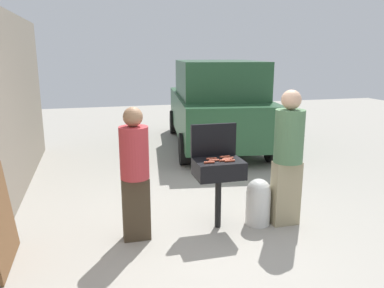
{
  "coord_description": "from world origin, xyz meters",
  "views": [
    {
      "loc": [
        -1.37,
        -4.17,
        2.2
      ],
      "look_at": [
        -0.11,
        0.65,
        1.0
      ],
      "focal_mm": 35.59,
      "sensor_mm": 36.0,
      "label": 1
    }
  ],
  "objects_px": {
    "hot_dog_4": "(212,159)",
    "hot_dog_6": "(209,162)",
    "leaning_board": "(1,219)",
    "person_right": "(288,153)",
    "hot_dog_7": "(230,161)",
    "hot_dog_3": "(214,160)",
    "hot_dog_2": "(227,159)",
    "person_left": "(135,170)",
    "bbq_grill": "(219,171)",
    "parked_minivan": "(217,104)",
    "hot_dog_5": "(224,160)",
    "hot_dog_1": "(228,158)",
    "hot_dog_0": "(225,157)",
    "propane_tank": "(258,201)"
  },
  "relations": [
    {
      "from": "hot_dog_3",
      "to": "parked_minivan",
      "type": "height_order",
      "value": "parked_minivan"
    },
    {
      "from": "hot_dog_5",
      "to": "leaning_board",
      "type": "height_order",
      "value": "leaning_board"
    },
    {
      "from": "hot_dog_2",
      "to": "hot_dog_4",
      "type": "distance_m",
      "value": 0.19
    },
    {
      "from": "person_left",
      "to": "hot_dog_6",
      "type": "bearing_deg",
      "value": -18.39
    },
    {
      "from": "bbq_grill",
      "to": "hot_dog_4",
      "type": "height_order",
      "value": "hot_dog_4"
    },
    {
      "from": "hot_dog_2",
      "to": "hot_dog_6",
      "type": "bearing_deg",
      "value": -163.84
    },
    {
      "from": "person_right",
      "to": "hot_dog_4",
      "type": "bearing_deg",
      "value": -5.18
    },
    {
      "from": "hot_dog_4",
      "to": "hot_dog_5",
      "type": "height_order",
      "value": "same"
    },
    {
      "from": "hot_dog_1",
      "to": "person_right",
      "type": "height_order",
      "value": "person_right"
    },
    {
      "from": "hot_dog_1",
      "to": "hot_dog_6",
      "type": "bearing_deg",
      "value": -157.14
    },
    {
      "from": "hot_dog_2",
      "to": "hot_dog_7",
      "type": "height_order",
      "value": "same"
    },
    {
      "from": "hot_dog_0",
      "to": "propane_tank",
      "type": "xyz_separation_m",
      "value": [
        0.43,
        -0.14,
        -0.59
      ]
    },
    {
      "from": "propane_tank",
      "to": "parked_minivan",
      "type": "distance_m",
      "value": 4.39
    },
    {
      "from": "hot_dog_7",
      "to": "person_left",
      "type": "relative_size",
      "value": 0.08
    },
    {
      "from": "hot_dog_7",
      "to": "hot_dog_6",
      "type": "bearing_deg",
      "value": 179.79
    },
    {
      "from": "bbq_grill",
      "to": "hot_dog_0",
      "type": "relative_size",
      "value": 6.9
    },
    {
      "from": "hot_dog_5",
      "to": "person_right",
      "type": "bearing_deg",
      "value": -4.07
    },
    {
      "from": "bbq_grill",
      "to": "parked_minivan",
      "type": "xyz_separation_m",
      "value": [
        1.37,
        4.2,
        0.27
      ]
    },
    {
      "from": "bbq_grill",
      "to": "hot_dog_3",
      "type": "xyz_separation_m",
      "value": [
        -0.08,
        -0.04,
        0.15
      ]
    },
    {
      "from": "hot_dog_1",
      "to": "parked_minivan",
      "type": "bearing_deg",
      "value": 73.56
    },
    {
      "from": "hot_dog_0",
      "to": "hot_dog_2",
      "type": "relative_size",
      "value": 1.0
    },
    {
      "from": "hot_dog_4",
      "to": "parked_minivan",
      "type": "xyz_separation_m",
      "value": [
        1.45,
        4.16,
        0.12
      ]
    },
    {
      "from": "bbq_grill",
      "to": "hot_dog_2",
      "type": "relative_size",
      "value": 6.9
    },
    {
      "from": "hot_dog_2",
      "to": "hot_dog_5",
      "type": "height_order",
      "value": "same"
    },
    {
      "from": "bbq_grill",
      "to": "hot_dog_7",
      "type": "bearing_deg",
      "value": -45.42
    },
    {
      "from": "hot_dog_7",
      "to": "hot_dog_3",
      "type": "bearing_deg",
      "value": 159.26
    },
    {
      "from": "hot_dog_3",
      "to": "hot_dog_6",
      "type": "xyz_separation_m",
      "value": [
        -0.08,
        -0.07,
        0.0
      ]
    },
    {
      "from": "hot_dog_6",
      "to": "leaning_board",
      "type": "distance_m",
      "value": 2.35
    },
    {
      "from": "bbq_grill",
      "to": "person_right",
      "type": "relative_size",
      "value": 0.51
    },
    {
      "from": "hot_dog_4",
      "to": "person_right",
      "type": "relative_size",
      "value": 0.07
    },
    {
      "from": "hot_dog_4",
      "to": "hot_dog_6",
      "type": "relative_size",
      "value": 1.0
    },
    {
      "from": "hot_dog_2",
      "to": "person_left",
      "type": "height_order",
      "value": "person_left"
    },
    {
      "from": "person_right",
      "to": "hot_dog_5",
      "type": "bearing_deg",
      "value": 0.8
    },
    {
      "from": "propane_tank",
      "to": "hot_dog_5",
      "type": "bearing_deg",
      "value": -177.64
    },
    {
      "from": "hot_dog_6",
      "to": "hot_dog_7",
      "type": "bearing_deg",
      "value": -0.21
    },
    {
      "from": "hot_dog_4",
      "to": "hot_dog_7",
      "type": "height_order",
      "value": "same"
    },
    {
      "from": "person_left",
      "to": "parked_minivan",
      "type": "distance_m",
      "value": 4.9
    },
    {
      "from": "person_right",
      "to": "hot_dog_6",
      "type": "bearing_deg",
      "value": 3.67
    },
    {
      "from": "hot_dog_2",
      "to": "person_left",
      "type": "relative_size",
      "value": 0.08
    },
    {
      "from": "hot_dog_5",
      "to": "propane_tank",
      "type": "height_order",
      "value": "hot_dog_5"
    },
    {
      "from": "hot_dog_6",
      "to": "hot_dog_0",
      "type": "bearing_deg",
      "value": 35.81
    },
    {
      "from": "hot_dog_5",
      "to": "leaning_board",
      "type": "xyz_separation_m",
      "value": [
        -2.52,
        -0.21,
        -0.4
      ]
    },
    {
      "from": "hot_dog_2",
      "to": "parked_minivan",
      "type": "bearing_deg",
      "value": 73.31
    },
    {
      "from": "hot_dog_0",
      "to": "hot_dog_3",
      "type": "height_order",
      "value": "same"
    },
    {
      "from": "hot_dog_4",
      "to": "hot_dog_0",
      "type": "bearing_deg",
      "value": 13.02
    },
    {
      "from": "hot_dog_3",
      "to": "hot_dog_4",
      "type": "relative_size",
      "value": 1.0
    },
    {
      "from": "person_left",
      "to": "hot_dog_1",
      "type": "bearing_deg",
      "value": -11.73
    },
    {
      "from": "bbq_grill",
      "to": "parked_minivan",
      "type": "distance_m",
      "value": 4.43
    },
    {
      "from": "hot_dog_7",
      "to": "person_right",
      "type": "relative_size",
      "value": 0.07
    },
    {
      "from": "leaning_board",
      "to": "propane_tank",
      "type": "bearing_deg",
      "value": 4.29
    }
  ]
}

